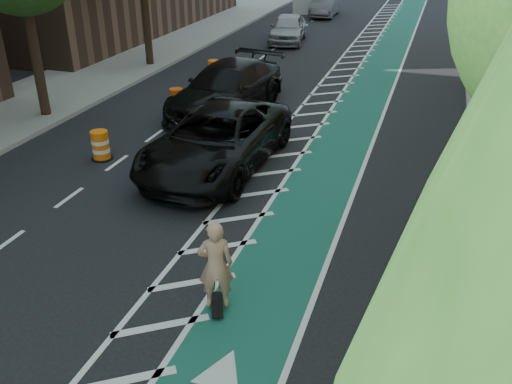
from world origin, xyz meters
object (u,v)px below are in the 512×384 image
at_px(suv_near, 217,139).
at_px(barrel_a, 101,146).
at_px(skateboarder, 216,265).
at_px(suv_far, 227,88).

height_order(suv_near, barrel_a, suv_near).
height_order(skateboarder, barrel_a, skateboarder).
distance_m(suv_near, barrel_a, 3.70).
relative_size(skateboarder, suv_far, 0.29).
bearing_deg(suv_far, suv_near, -64.44).
relative_size(suv_near, suv_far, 1.01).
height_order(skateboarder, suv_far, skateboarder).
distance_m(suv_far, barrel_a, 5.87).
relative_size(suv_far, barrel_a, 6.85).
bearing_deg(skateboarder, suv_near, -91.10).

